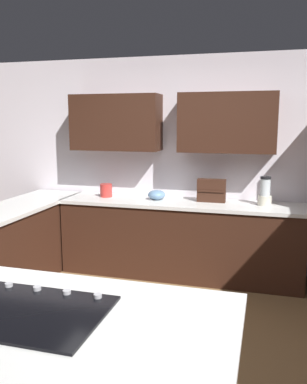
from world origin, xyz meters
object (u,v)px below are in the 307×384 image
Objects in this scene: spice_rack at (211,191)px; kettle at (106,190)px; cooktop at (29,311)px; mixing_bowl at (157,195)px; blender at (265,193)px.

kettle is at bearing 1.52° from spice_rack.
kettle is at bearing -74.79° from cooktop.
mixing_bowl is at bearing 3.03° from spice_rack.
cooktop is at bearing 105.21° from kettle.
cooktop is 2.34× the size of blender.
blender is at bearing 180.00° from kettle.
blender is 1.90m from kettle.
cooktop is 3.05m from spice_rack.
kettle is at bearing -0.00° from blender.
spice_rack is (0.60, -0.03, -0.01)m from blender.
mixing_bowl is 0.65m from kettle.
spice_rack is at bearing -176.97° from mixing_bowl.
kettle is (1.90, -0.00, -0.06)m from blender.
spice_rack is at bearing -178.48° from kettle.
blender is 1.00× the size of spice_rack.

